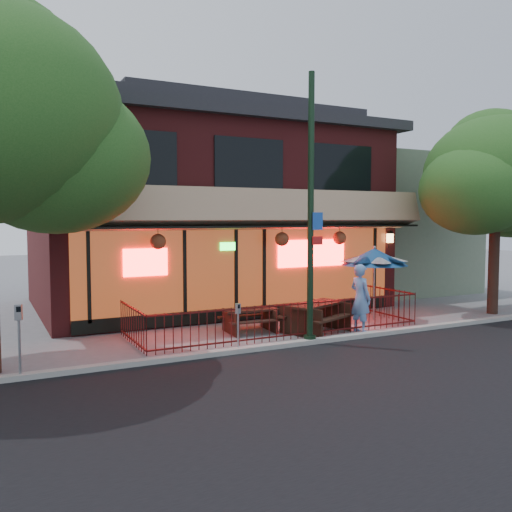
# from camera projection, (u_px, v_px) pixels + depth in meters

# --- Properties ---
(ground) EXTENTS (80.00, 80.00, 0.00)m
(ground) POSITION_uv_depth(u_px,v_px,m) (302.00, 340.00, 14.58)
(ground) COLOR gray
(ground) RESTS_ON ground
(asphalt_street) EXTENTS (80.00, 11.00, 0.00)m
(asphalt_street) POSITION_uv_depth(u_px,v_px,m) (487.00, 410.00, 9.24)
(asphalt_street) COLOR black
(asphalt_street) RESTS_ON ground
(curb) EXTENTS (80.00, 0.25, 0.12)m
(curb) POSITION_uv_depth(u_px,v_px,m) (312.00, 341.00, 14.13)
(curb) COLOR #999993
(curb) RESTS_ON ground
(restaurant_building) EXTENTS (12.96, 9.49, 8.05)m
(restaurant_building) POSITION_uv_depth(u_px,v_px,m) (204.00, 196.00, 20.62)
(restaurant_building) COLOR maroon
(restaurant_building) RESTS_ON ground
(neighbor_building) EXTENTS (6.00, 7.00, 6.00)m
(neighbor_building) POSITION_uv_depth(u_px,v_px,m) (380.00, 224.00, 25.28)
(neighbor_building) COLOR slate
(neighbor_building) RESTS_ON ground
(patio_fence) EXTENTS (8.44, 2.62, 1.00)m
(patio_fence) POSITION_uv_depth(u_px,v_px,m) (292.00, 314.00, 14.98)
(patio_fence) COLOR #49100F
(patio_fence) RESTS_ON ground
(street_light) EXTENTS (0.43, 0.32, 7.00)m
(street_light) POSITION_uv_depth(u_px,v_px,m) (311.00, 223.00, 14.00)
(street_light) COLOR black
(street_light) RESTS_ON ground
(street_tree_right) EXTENTS (4.80, 4.80, 7.02)m
(street_tree_right) POSITION_uv_depth(u_px,v_px,m) (495.00, 169.00, 18.39)
(street_tree_right) COLOR #322219
(street_tree_right) RESTS_ON ground
(picnic_table_left) EXTENTS (1.65, 1.31, 0.67)m
(picnic_table_left) POSITION_uv_depth(u_px,v_px,m) (250.00, 317.00, 15.58)
(picnic_table_left) COLOR #351A13
(picnic_table_left) RESTS_ON ground
(picnic_table_right) EXTENTS (2.40, 2.16, 0.84)m
(picnic_table_right) POSITION_uv_depth(u_px,v_px,m) (316.00, 313.00, 15.58)
(picnic_table_right) COLOR black
(picnic_table_right) RESTS_ON ground
(patio_umbrella) EXTENTS (2.10, 2.10, 2.40)m
(patio_umbrella) POSITION_uv_depth(u_px,v_px,m) (374.00, 257.00, 17.33)
(patio_umbrella) COLOR gray
(patio_umbrella) RESTS_ON ground
(pedestrian) EXTENTS (0.56, 0.78, 1.97)m
(pedestrian) POSITION_uv_depth(u_px,v_px,m) (360.00, 298.00, 15.52)
(pedestrian) COLOR #668FCC
(pedestrian) RESTS_ON ground
(parking_meter_near) EXTENTS (0.13, 0.12, 1.20)m
(parking_meter_near) POSITION_uv_depth(u_px,v_px,m) (238.00, 319.00, 13.23)
(parking_meter_near) COLOR #A0A4A9
(parking_meter_near) RESTS_ON ground
(parking_meter_far) EXTENTS (0.16, 0.15, 1.54)m
(parking_meter_far) POSITION_uv_depth(u_px,v_px,m) (19.00, 329.00, 10.92)
(parking_meter_far) COLOR gray
(parking_meter_far) RESTS_ON ground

